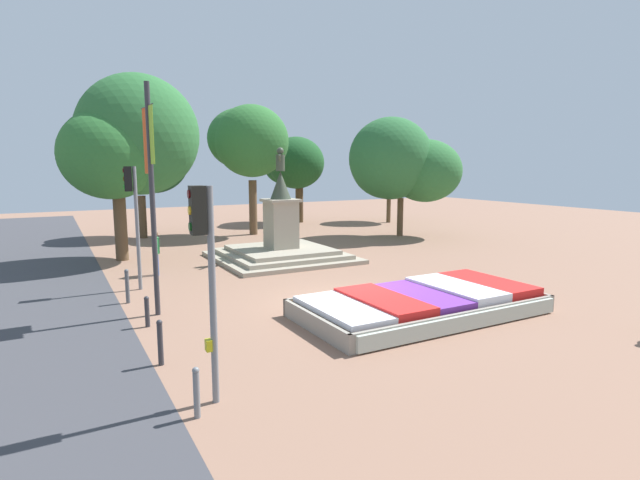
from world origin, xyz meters
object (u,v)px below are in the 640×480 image
kerb_bollard_south (196,391)px  kerb_bollard_mid_a (160,341)px  traffic_light_near_crossing (205,257)px  kerb_bollard_mid_b (147,311)px  pedestrian_near_planter (156,250)px  kerb_bollard_north (127,285)px  flower_planter (424,303)px  traffic_light_mid_block (133,205)px  statue_monument (281,243)px  banner_pole (152,189)px

kerb_bollard_south → kerb_bollard_mid_a: size_ratio=0.90×
traffic_light_near_crossing → kerb_bollard_mid_b: traffic_light_near_crossing is taller
traffic_light_near_crossing → kerb_bollard_mid_a: (-0.41, 2.14, -2.09)m
pedestrian_near_planter → kerb_bollard_north: pedestrian_near_planter is taller
flower_planter → kerb_bollard_south: size_ratio=7.87×
traffic_light_mid_block → kerb_bollard_south: (-0.50, -9.44, -2.38)m
statue_monument → pedestrian_near_planter: statue_monument is taller
traffic_light_mid_block → pedestrian_near_planter: bearing=63.2°
kerb_bollard_south → kerb_bollard_mid_b: kerb_bollard_south is taller
traffic_light_near_crossing → kerb_bollard_south: 2.20m
kerb_bollard_south → kerb_bollard_north: 7.85m
pedestrian_near_planter → kerb_bollard_mid_b: (-1.39, -6.19, -0.55)m
kerb_bollard_north → kerb_bollard_south: bearing=-89.9°
kerb_bollard_mid_b → kerb_bollard_north: (-0.12, 2.60, 0.12)m
kerb_bollard_mid_b → pedestrian_near_planter: bearing=77.3°
kerb_bollard_south → kerb_bollard_mid_b: size_ratio=1.08×
traffic_light_near_crossing → kerb_bollard_south: bearing=-129.7°
traffic_light_near_crossing → banner_pole: 5.90m
banner_pole → kerb_bollard_mid_a: bearing=-99.7°
statue_monument → banner_pole: bearing=-137.5°
flower_planter → statue_monument: size_ratio=1.24×
kerb_bollard_mid_b → traffic_light_mid_block: bearing=84.8°
banner_pole → kerb_bollard_mid_a: (-0.63, -3.70, -2.96)m
banner_pole → kerb_bollard_north: banner_pole is taller
flower_planter → kerb_bollard_south: kerb_bollard_south is taller
kerb_bollard_south → traffic_light_mid_block: bearing=87.0°
banner_pole → kerb_bollard_mid_a: size_ratio=6.45×
kerb_bollard_north → kerb_bollard_mid_b: bearing=-87.3°
kerb_bollard_mid_a → traffic_light_near_crossing: bearing=-79.0°
flower_planter → pedestrian_near_planter: bearing=122.6°
pedestrian_near_planter → flower_planter: bearing=-57.4°
kerb_bollard_south → kerb_bollard_mid_a: 2.54m
kerb_bollard_south → kerb_bollard_north: bearing=90.1°
banner_pole → kerb_bollard_south: bearing=-95.0°
traffic_light_near_crossing → kerb_bollard_north: size_ratio=3.62×
flower_planter → statue_monument: 9.39m
kerb_bollard_mid_b → kerb_bollard_north: size_ratio=0.77×
flower_planter → banner_pole: (-6.53, 3.51, 3.17)m
pedestrian_near_planter → kerb_bollard_mid_b: 6.36m
traffic_light_mid_block → kerb_bollard_north: size_ratio=3.90×
statue_monument → banner_pole: banner_pole is taller
banner_pole → kerb_bollard_mid_b: size_ratio=7.75×
flower_planter → pedestrian_near_planter: (-5.57, 8.70, 0.67)m
pedestrian_near_planter → kerb_bollard_mid_b: pedestrian_near_planter is taller
traffic_light_mid_block → kerb_bollard_mid_b: (-0.39, -4.20, -2.41)m
traffic_light_near_crossing → kerb_bollard_south: (-0.33, -0.40, -2.14)m
flower_planter → kerb_bollard_north: (-7.09, 5.12, 0.24)m
banner_pole → pedestrian_near_planter: (0.96, 5.20, -2.50)m
kerb_bollard_mid_a → kerb_bollard_mid_b: 2.72m
flower_planter → traffic_light_mid_block: (-6.58, 6.72, 2.53)m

